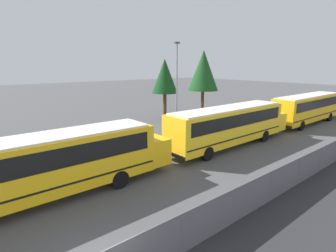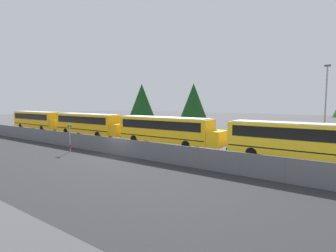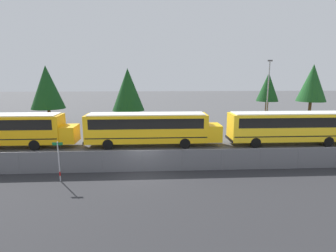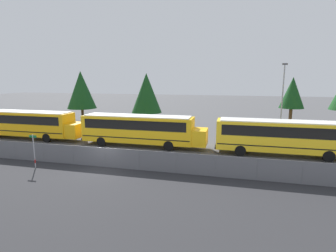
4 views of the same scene
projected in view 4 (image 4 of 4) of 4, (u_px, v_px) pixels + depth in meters
ground_plane at (106, 167)px, 22.17m from camera, size 200.00×200.00×0.00m
road_strip at (61, 198)px, 16.44m from camera, size 119.28×12.00×0.01m
fence at (105, 157)px, 22.02m from camera, size 85.35×0.07×1.69m
school_bus_1 at (28, 122)px, 32.38m from camera, size 13.90×2.60×3.43m
school_bus_2 at (140, 128)px, 28.74m from camera, size 13.90×2.60×3.43m
school_bus_3 at (285, 135)px, 25.10m from camera, size 13.90×2.60×3.43m
street_sign at (34, 150)px, 21.77m from camera, size 0.70×0.09×2.84m
light_pole at (282, 98)px, 31.99m from camera, size 0.60×0.24×9.19m
tree_0 at (146, 93)px, 40.57m from camera, size 4.69×4.69×8.23m
tree_1 at (292, 93)px, 35.80m from camera, size 3.27×3.27×7.61m
tree_2 at (81, 90)px, 43.93m from camera, size 4.80×4.80×8.64m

